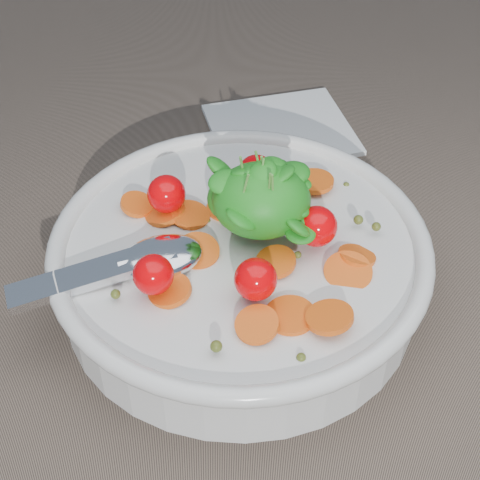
{
  "coord_description": "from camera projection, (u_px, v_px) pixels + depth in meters",
  "views": [
    {
      "loc": [
        -0.01,
        -0.45,
        0.45
      ],
      "look_at": [
        -0.0,
        -0.03,
        0.06
      ],
      "focal_mm": 55.0,
      "sensor_mm": 36.0,
      "label": 1
    }
  ],
  "objects": [
    {
      "name": "ground",
      "position": [
        241.0,
        267.0,
        0.63
      ],
      "size": [
        6.0,
        6.0,
        0.0
      ],
      "primitive_type": "plane",
      "color": "#796757",
      "rests_on": "ground"
    },
    {
      "name": "napkin",
      "position": [
        281.0,
        129.0,
        0.78
      ],
      "size": [
        0.17,
        0.16,
        0.01
      ],
      "primitive_type": "cube",
      "rotation": [
        0.0,
        0.0,
        0.23
      ],
      "color": "white",
      "rests_on": "ground"
    },
    {
      "name": "bowl",
      "position": [
        240.0,
        262.0,
        0.59
      ],
      "size": [
        0.32,
        0.3,
        0.13
      ],
      "color": "silver",
      "rests_on": "ground"
    }
  ]
}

